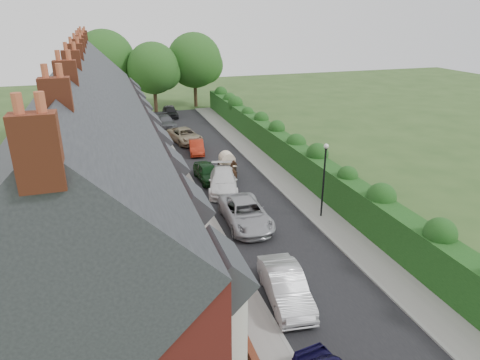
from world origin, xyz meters
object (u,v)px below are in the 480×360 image
object	(u,v)px
car_red	(196,147)
car_black	(170,111)
car_grey	(165,122)
car_green	(208,172)
car_silver_a	(285,286)
horse	(235,174)
horse_cart	(227,162)
car_silver_b	(246,213)
car_beige	(185,136)
lamppost	(324,171)
car_white	(223,181)

from	to	relation	value
car_red	car_black	xyz separation A→B (m)	(-0.03, 16.05, 0.11)
car_red	car_grey	bearing A→B (deg)	105.62
car_green	car_silver_a	bearing A→B (deg)	-93.26
car_black	horse	world-z (taller)	horse
car_red	horse_cart	bearing A→B (deg)	-71.40
horse	car_silver_b	bearing A→B (deg)	80.24
car_green	horse	distance (m)	2.38
horse	car_red	bearing A→B (deg)	-80.87
car_beige	car_red	bearing A→B (deg)	-96.52
lamppost	car_green	distance (m)	10.85
car_white	lamppost	bearing A→B (deg)	-37.57
car_silver_a	car_green	world-z (taller)	car_silver_a
lamppost	car_black	distance (m)	32.81
car_silver_b	car_green	size ratio (longest dim) A/B	1.36
car_white	horse_cart	bearing A→B (deg)	84.00
lamppost	horse_cart	world-z (taller)	lamppost
car_white	car_black	world-z (taller)	car_white
car_white	car_black	distance (m)	25.79
car_silver_a	horse_cart	xyz separation A→B (m)	(2.02, 17.11, 0.36)
car_green	car_grey	bearing A→B (deg)	89.54
car_grey	car_silver_a	bearing A→B (deg)	-94.96
car_red	horse_cart	world-z (taller)	horse_cart
car_silver_a	car_black	world-z (taller)	car_silver_a
car_black	horse_cart	world-z (taller)	horse_cart
horse	horse_cart	bearing A→B (deg)	-88.58
car_beige	horse	xyz separation A→B (m)	(1.57, -12.84, 0.14)
car_beige	car_green	bearing A→B (deg)	-103.42
car_grey	horse	xyz separation A→B (m)	(2.60, -19.83, 0.20)
lamppost	horse	xyz separation A→B (m)	(-3.80, 7.42, -2.42)
car_green	car_beige	world-z (taller)	car_beige
car_silver_b	car_red	bearing A→B (deg)	91.34
car_silver_a	car_beige	size ratio (longest dim) A/B	0.91
car_silver_a	car_black	distance (m)	39.79
car_grey	car_white	bearing A→B (deg)	-92.04
car_grey	horse	size ratio (longest dim) A/B	2.24
car_white	car_black	xyz separation A→B (m)	(-0.03, 25.79, -0.03)
car_beige	car_grey	distance (m)	7.07
car_silver_a	horse	size ratio (longest dim) A/B	2.32
car_green	car_grey	xyz separation A→B (m)	(-0.73, 18.36, -0.03)
lamppost	horse	world-z (taller)	lamppost
car_white	car_silver_b	bearing A→B (deg)	-76.51
car_grey	car_green	bearing A→B (deg)	-93.64
car_white	car_red	world-z (taller)	car_white
car_silver_b	horse	size ratio (longest dim) A/B	2.73
car_black	lamppost	bearing A→B (deg)	-79.19
car_silver_a	horse	bearing A→B (deg)	88.65
horse	car_grey	bearing A→B (deg)	-81.11
car_silver_b	horse	world-z (taller)	horse
car_beige	lamppost	bearing A→B (deg)	-87.05
lamppost	car_silver_b	size ratio (longest dim) A/B	0.91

